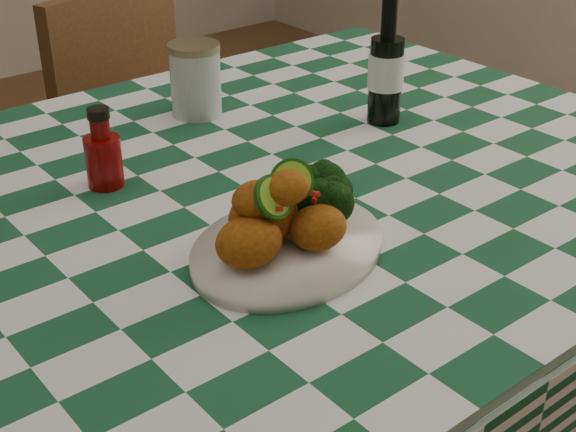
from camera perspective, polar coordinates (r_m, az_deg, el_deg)
dining_table at (r=1.35m, az=-6.32°, el=-14.23°), size 1.66×1.06×0.79m
plate at (r=1.00m, az=-0.00°, el=-2.31°), size 0.32×0.28×0.02m
fried_chicken_pile at (r=0.97m, az=-0.44°, el=0.51°), size 0.16×0.11×0.10m
broccoli_side at (r=1.03m, az=2.75°, el=1.34°), size 0.09×0.09×0.07m
ketchup_bottle at (r=1.18m, az=-13.07°, el=4.76°), size 0.07×0.07×0.12m
mason_jar at (r=1.42m, az=-6.60°, el=9.61°), size 0.09×0.09×0.13m
beer_bottle at (r=1.38m, az=7.03°, el=10.90°), size 0.07×0.07×0.22m
wooden_chair_right at (r=1.97m, az=-7.53°, el=2.43°), size 0.52×0.53×0.89m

